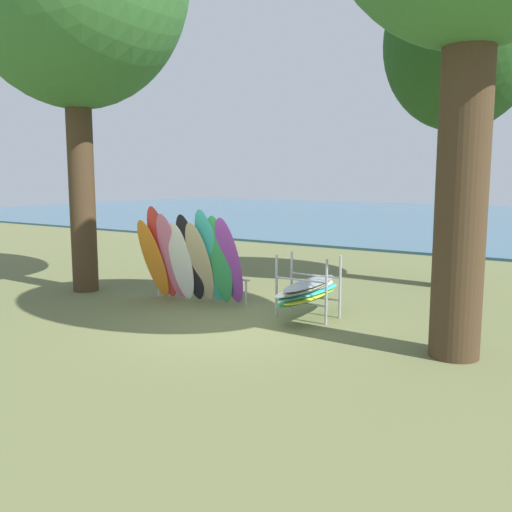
# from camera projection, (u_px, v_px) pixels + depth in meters

# --- Properties ---
(ground_plane) EXTENTS (80.00, 80.00, 0.00)m
(ground_plane) POSITION_uv_depth(u_px,v_px,m) (226.00, 324.00, 10.69)
(ground_plane) COLOR #60663D
(lake_water) EXTENTS (80.00, 36.00, 0.10)m
(lake_water) POSITION_uv_depth(u_px,v_px,m) (508.00, 221.00, 34.94)
(lake_water) COLOR #38607A
(lake_water) RESTS_ON ground
(tree_mid_behind) EXTENTS (3.64, 3.64, 8.06)m
(tree_mid_behind) POSITION_uv_depth(u_px,v_px,m) (460.00, 47.00, 13.42)
(tree_mid_behind) COLOR #42301E
(tree_mid_behind) RESTS_ON ground
(leaning_board_pile) EXTENTS (2.42, 1.34, 2.16)m
(leaning_board_pile) POSITION_uv_depth(u_px,v_px,m) (190.00, 259.00, 12.28)
(leaning_board_pile) COLOR orange
(leaning_board_pile) RESTS_ON ground
(board_storage_rack) EXTENTS (1.15, 2.13, 1.25)m
(board_storage_rack) POSITION_uv_depth(u_px,v_px,m) (308.00, 290.00, 11.09)
(board_storage_rack) COLOR #9EA0A5
(board_storage_rack) RESTS_ON ground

